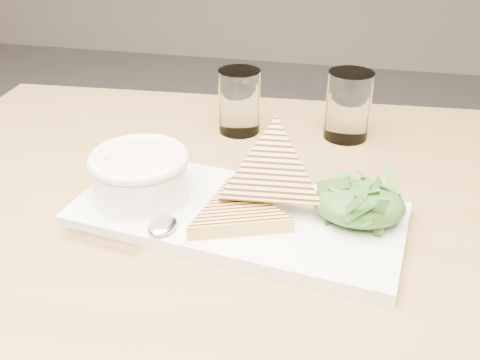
% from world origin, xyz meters
% --- Properties ---
extents(table_top, '(1.29, 0.90, 0.04)m').
position_xyz_m(table_top, '(0.15, 0.12, 0.70)').
color(table_top, olive).
rests_on(table_top, ground).
extents(table_leg_bl, '(0.06, 0.06, 0.68)m').
position_xyz_m(table_leg_bl, '(-0.42, 0.49, 0.34)').
color(table_leg_bl, olive).
rests_on(table_leg_bl, ground).
extents(platter, '(0.45, 0.25, 0.02)m').
position_xyz_m(platter, '(0.07, 0.09, 0.73)').
color(platter, white).
rests_on(platter, table_top).
extents(soup_bowl, '(0.13, 0.13, 0.05)m').
position_xyz_m(soup_bowl, '(-0.06, 0.10, 0.76)').
color(soup_bowl, white).
rests_on(soup_bowl, platter).
extents(soup, '(0.11, 0.11, 0.01)m').
position_xyz_m(soup, '(-0.06, 0.10, 0.79)').
color(soup, beige).
rests_on(soup, soup_bowl).
extents(bowl_rim, '(0.13, 0.13, 0.01)m').
position_xyz_m(bowl_rim, '(-0.06, 0.10, 0.79)').
color(bowl_rim, white).
rests_on(bowl_rim, soup_bowl).
extents(sandwich_flat, '(0.19, 0.19, 0.02)m').
position_xyz_m(sandwich_flat, '(0.08, 0.07, 0.75)').
color(sandwich_flat, gold).
rests_on(sandwich_flat, platter).
extents(sandwich_lean, '(0.16, 0.18, 0.17)m').
position_xyz_m(sandwich_lean, '(0.12, 0.11, 0.79)').
color(sandwich_lean, gold).
rests_on(sandwich_lean, sandwich_flat).
extents(salad_base, '(0.12, 0.09, 0.04)m').
position_xyz_m(salad_base, '(0.23, 0.10, 0.76)').
color(salad_base, '#1F4414').
rests_on(salad_base, platter).
extents(arugula_pile, '(0.11, 0.10, 0.05)m').
position_xyz_m(arugula_pile, '(0.23, 0.10, 0.76)').
color(arugula_pile, '#3B6A28').
rests_on(arugula_pile, platter).
extents(spoon_bowl, '(0.04, 0.05, 0.01)m').
position_xyz_m(spoon_bowl, '(-0.01, 0.03, 0.74)').
color(spoon_bowl, silver).
rests_on(spoon_bowl, platter).
extents(spoon_handle, '(0.11, 0.03, 0.00)m').
position_xyz_m(spoon_handle, '(-0.08, 0.00, 0.74)').
color(spoon_handle, silver).
rests_on(spoon_handle, platter).
extents(glass_near, '(0.07, 0.07, 0.11)m').
position_xyz_m(glass_near, '(0.02, 0.37, 0.78)').
color(glass_near, white).
rests_on(glass_near, table_top).
extents(glass_far, '(0.08, 0.08, 0.12)m').
position_xyz_m(glass_far, '(0.20, 0.38, 0.78)').
color(glass_far, white).
rests_on(glass_far, table_top).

